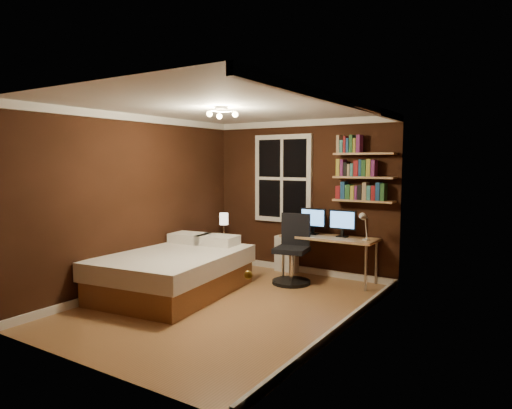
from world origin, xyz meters
The scene contains 24 objects.
floor centered at (0.00, 0.00, 0.00)m, with size 4.20×4.20×0.00m, color olive.
wall_back centered at (0.00, 2.10, 1.25)m, with size 3.20×0.04×2.50m, color black.
wall_left centered at (-1.60, 0.00, 1.25)m, with size 0.04×4.20×2.50m, color black.
wall_right centered at (1.60, 0.00, 1.25)m, with size 0.04×4.20×2.50m, color black.
ceiling centered at (0.00, 0.00, 2.50)m, with size 3.20×4.20×0.02m, color white.
window centered at (-0.35, 2.06, 1.55)m, with size 1.06×0.06×1.46m, color silver.
door centered at (1.59, -1.55, 1.02)m, with size 0.03×0.82×2.05m, color black, non-canonical shape.
door_knob centered at (1.55, -1.85, 1.00)m, with size 0.06×0.06×0.06m, color gold.
ceiling_fixture centered at (0.00, -0.10, 2.40)m, with size 0.44×0.44×0.18m, color beige, non-canonical shape.
bookshelf_lower centered at (1.08, 1.98, 1.25)m, with size 0.92×0.22×0.03m, color #A4774F.
books_row_lower centered at (1.08, 1.98, 1.38)m, with size 0.66×0.16×0.23m, color maroon, non-canonical shape.
bookshelf_middle centered at (1.08, 1.98, 1.60)m, with size 0.92×0.22×0.03m, color #A4774F.
books_row_middle centered at (1.08, 1.98, 1.73)m, with size 0.60×0.16×0.23m, color navy, non-canonical shape.
bookshelf_upper centered at (1.08, 1.98, 1.95)m, with size 0.92×0.22×0.03m, color #A4774F.
books_row_upper centered at (1.08, 1.98, 2.08)m, with size 0.42×0.16×0.23m, color #235229, non-canonical shape.
bed centered at (-0.95, 0.05, 0.31)m, with size 1.77×2.28×0.72m.
nightstand centered at (-1.26, 1.62, 0.26)m, with size 0.42×0.42×0.52m, color brown.
bedside_lamp centered at (-1.26, 1.62, 0.74)m, with size 0.15×0.15×0.43m, color white, non-canonical shape.
radiator centered at (-0.23, 1.99, 0.30)m, with size 0.40×0.14×0.59m, color silver.
desk centered at (0.61, 1.81, 0.63)m, with size 1.46×0.55×0.69m.
monitor_left centered at (0.30, 1.88, 0.90)m, with size 0.43×0.12×0.41m, color black, non-canonical shape.
monitor_right centered at (0.79, 1.88, 0.90)m, with size 0.43×0.12×0.41m, color black, non-canonical shape.
desk_lamp centered at (1.20, 1.69, 0.91)m, with size 0.14×0.32×0.44m, color silver, non-canonical shape.
office_chair centered at (0.19, 1.41, 0.40)m, with size 0.58×0.58×1.05m.
Camera 1 is at (3.38, -4.60, 1.84)m, focal length 32.00 mm.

